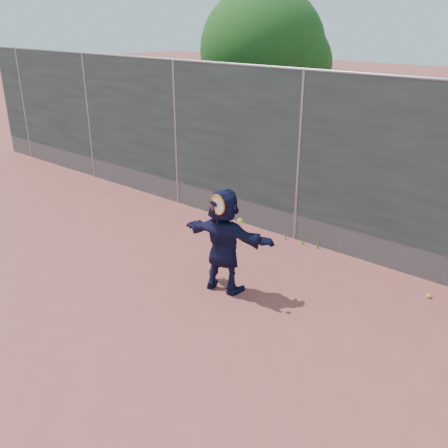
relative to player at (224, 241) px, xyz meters
The scene contains 7 objects.
ground 1.50m from the player, 97.85° to the right, with size 80.00×80.00×0.00m, color #9E4C42.
player is the anchor object (origin of this frame).
ball_ground 3.09m from the player, 34.63° to the left, with size 0.07×0.07×0.07m, color #ABE132.
fence 2.38m from the player, 94.45° to the left, with size 20.00×0.06×3.03m.
swing_action 0.63m from the player, 67.09° to the right, with size 0.52×0.15×0.51m.
tree_left 6.46m from the player, 119.75° to the left, with size 3.15×3.00×4.53m.
weed_clump 2.22m from the player, 86.75° to the left, with size 0.68×0.07×0.30m.
Camera 1 is at (4.38, -3.77, 3.80)m, focal length 40.00 mm.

